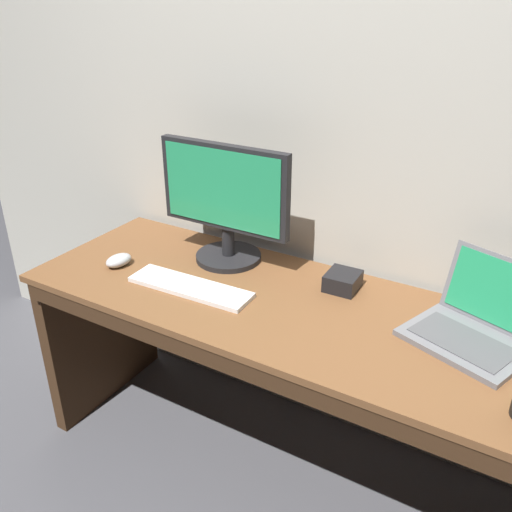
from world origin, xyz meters
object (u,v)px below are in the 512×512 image
at_px(computer_mouse, 119,260).
at_px(external_drive_box, 343,281).
at_px(laptop_space_gray, 473,328).
at_px(wired_keyboard, 190,287).
at_px(external_monitor, 225,202).

distance_m(computer_mouse, external_drive_box, 0.81).
height_order(laptop_space_gray, wired_keyboard, laptop_space_gray).
height_order(wired_keyboard, computer_mouse, computer_mouse).
bearing_deg(computer_mouse, wired_keyboard, 8.01).
distance_m(laptop_space_gray, external_drive_box, 0.45).
relative_size(computer_mouse, external_drive_box, 0.89).
relative_size(laptop_space_gray, wired_keyboard, 0.90).
bearing_deg(laptop_space_gray, computer_mouse, -172.06).
relative_size(external_monitor, wired_keyboard, 1.14).
xyz_separation_m(wired_keyboard, external_drive_box, (0.44, 0.26, 0.02)).
relative_size(external_monitor, computer_mouse, 4.93).
height_order(computer_mouse, external_drive_box, external_drive_box).
height_order(external_monitor, computer_mouse, external_monitor).
distance_m(external_monitor, wired_keyboard, 0.33).
bearing_deg(external_drive_box, wired_keyboard, -149.01).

